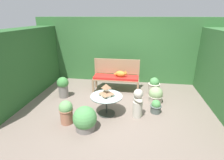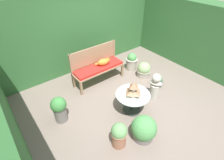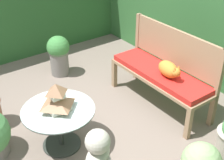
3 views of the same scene
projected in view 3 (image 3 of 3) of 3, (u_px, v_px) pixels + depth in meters
ground at (98, 141)px, 3.60m from camera, size 30.00×30.00×0.00m
garden_bench at (160, 76)px, 4.02m from camera, size 1.48×0.48×0.51m
bench_backrest at (174, 51)px, 3.99m from camera, size 1.48×0.06×1.02m
cat at (169, 69)px, 3.82m from camera, size 0.42×0.27×0.21m
patio_table at (59, 117)px, 3.35m from camera, size 0.78×0.78×0.50m
pagoda_birdhouse at (57, 99)px, 3.22m from camera, size 0.31×0.31×0.32m
potted_plant_bench_right at (59, 54)px, 4.76m from camera, size 0.34×0.34×0.63m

